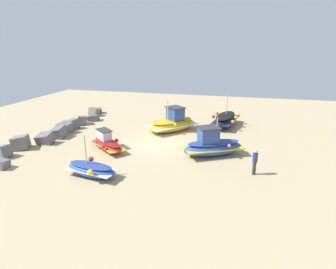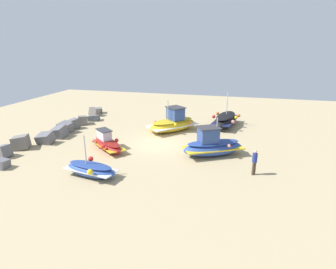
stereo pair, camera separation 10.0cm
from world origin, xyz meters
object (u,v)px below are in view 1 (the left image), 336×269
at_px(fishing_boat_2, 212,146).
at_px(fishing_boat_3, 107,143).
at_px(fishing_boat_1, 225,120).
at_px(fishing_boat_4, 173,123).
at_px(fishing_boat_0, 91,170).
at_px(person_walking, 255,160).

relative_size(fishing_boat_2, fishing_boat_3, 1.25).
distance_m(fishing_boat_1, fishing_boat_2, 8.43).
bearing_deg(fishing_boat_1, fishing_boat_2, 6.59).
relative_size(fishing_boat_1, fishing_boat_4, 1.03).
bearing_deg(fishing_boat_0, person_walking, 25.70).
distance_m(fishing_boat_1, fishing_boat_3, 12.84).
relative_size(fishing_boat_1, person_walking, 3.14).
distance_m(fishing_boat_0, fishing_boat_4, 11.38).
relative_size(fishing_boat_0, fishing_boat_4, 0.73).
bearing_deg(fishing_boat_4, fishing_boat_1, -17.09).
height_order(fishing_boat_2, fishing_boat_4, fishing_boat_4).
xyz_separation_m(fishing_boat_1, fishing_boat_2, (-8.42, 0.45, 0.08)).
bearing_deg(fishing_boat_3, fishing_boat_2, -135.05).
bearing_deg(person_walking, fishing_boat_0, -117.80).
bearing_deg(fishing_boat_2, fishing_boat_1, -122.43).
relative_size(fishing_boat_0, fishing_boat_2, 0.76).
xyz_separation_m(fishing_boat_0, fishing_boat_4, (11.03, -2.75, 0.31)).
distance_m(fishing_boat_2, fishing_boat_3, 8.42).
height_order(fishing_boat_1, fishing_boat_3, fishing_boat_1).
height_order(fishing_boat_2, person_walking, fishing_boat_2).
bearing_deg(person_walking, fishing_boat_4, 178.74).
bearing_deg(fishing_boat_0, fishing_boat_3, 113.84).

